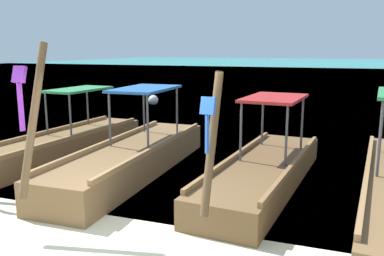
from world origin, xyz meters
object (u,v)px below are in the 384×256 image
longtail_boat_turquoise_ribbon (64,144)px  mooring_buoy_far (153,100)px  longtail_boat_blue_ribbon (264,171)px  longtail_boat_violet_ribbon (132,157)px

longtail_boat_turquoise_ribbon → mooring_buoy_far: size_ratio=12.02×
longtail_boat_turquoise_ribbon → mooring_buoy_far: 10.10m
longtail_boat_turquoise_ribbon → mooring_buoy_far: (-2.10, 9.88, -0.09)m
longtail_boat_turquoise_ribbon → longtail_boat_blue_ribbon: size_ratio=1.04×
longtail_boat_blue_ribbon → mooring_buoy_far: longtail_boat_blue_ribbon is taller
longtail_boat_blue_ribbon → mooring_buoy_far: size_ratio=11.59×
longtail_boat_violet_ribbon → longtail_boat_blue_ribbon: size_ratio=1.10×
mooring_buoy_far → longtail_boat_blue_ribbon: bearing=-54.2°
longtail_boat_violet_ribbon → longtail_boat_blue_ribbon: 2.99m
longtail_boat_violet_ribbon → longtail_boat_blue_ribbon: bearing=3.1°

